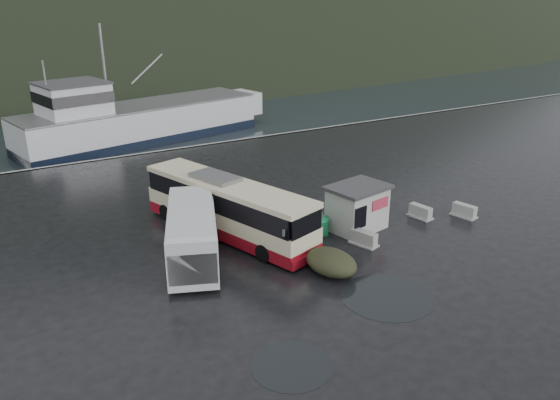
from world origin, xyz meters
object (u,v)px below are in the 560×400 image
white_van (194,261)px  dome_tent (331,273)px  jersey_barrier_b (364,245)px  fishing_trawler (142,126)px  waste_bin_left (317,234)px  jersey_barrier_c (464,216)px  waste_bin_right (282,236)px  jersey_barrier_a (420,217)px  coach_bus (229,234)px  ticket_kiosk (356,228)px

white_van → dome_tent: (5.04, -4.26, 0.00)m
jersey_barrier_b → fishing_trawler: fishing_trawler is taller
waste_bin_left → jersey_barrier_c: waste_bin_left is taller
white_van → waste_bin_right: white_van is taller
jersey_barrier_a → jersey_barrier_b: bearing=-166.3°
coach_bus → fishing_trawler: 27.23m
dome_tent → jersey_barrier_a: size_ratio=1.90×
waste_bin_right → jersey_barrier_a: (8.15, -1.76, 0.00)m
coach_bus → waste_bin_left: bearing=-48.5°
jersey_barrier_b → jersey_barrier_c: jersey_barrier_b is taller
jersey_barrier_b → jersey_barrier_c: 7.34m
waste_bin_left → waste_bin_right: waste_bin_right is taller
waste_bin_right → jersey_barrier_c: 10.84m
dome_tent → coach_bus: bearing=109.6°
white_van → waste_bin_right: (5.13, 0.33, 0.00)m
waste_bin_left → fishing_trawler: fishing_trawler is taller
coach_bus → jersey_barrier_b: bearing=-58.3°
waste_bin_left → jersey_barrier_b: size_ratio=0.89×
dome_tent → jersey_barrier_a: 8.71m
waste_bin_left → ticket_kiosk: (2.30, -0.45, 0.00)m
coach_bus → jersey_barrier_b: size_ratio=7.52×
jersey_barrier_c → white_van: bearing=170.6°
jersey_barrier_c → ticket_kiosk: bearing=164.8°
dome_tent → jersey_barrier_b: size_ratio=1.85×
coach_bus → waste_bin_left: size_ratio=8.46×
jersey_barrier_a → fishing_trawler: bearing=103.0°
white_van → waste_bin_left: size_ratio=5.09×
ticket_kiosk → dome_tent: bearing=-150.8°
jersey_barrier_a → waste_bin_right: bearing=167.8°
waste_bin_left → ticket_kiosk: 2.34m
jersey_barrier_b → dome_tent: bearing=-153.3°
waste_bin_right → ticket_kiosk: bearing=-16.4°
jersey_barrier_a → jersey_barrier_c: (2.28, -1.16, 0.00)m
ticket_kiosk → waste_bin_left: bearing=158.3°
waste_bin_left → dome_tent: (-1.79, -3.86, 0.00)m
waste_bin_left → jersey_barrier_a: waste_bin_left is taller
ticket_kiosk → fishing_trawler: fishing_trawler is taller
white_van → ticket_kiosk: white_van is taller
waste_bin_right → jersey_barrier_b: (3.09, -2.99, 0.00)m
jersey_barrier_a → jersey_barrier_c: jersey_barrier_c is taller
waste_bin_left → jersey_barrier_c: size_ratio=0.90×
jersey_barrier_a → jersey_barrier_b: (-5.06, -1.23, 0.00)m
white_van → waste_bin_left: bearing=18.0°
coach_bus → jersey_barrier_c: coach_bus is taller
white_van → jersey_barrier_a: 13.35m
coach_bus → jersey_barrier_c: size_ratio=7.64×
jersey_barrier_a → jersey_barrier_c: size_ratio=0.99×
coach_bus → ticket_kiosk: (6.33, -2.87, 0.00)m
ticket_kiosk → jersey_barrier_c: size_ratio=2.18×
fishing_trawler → white_van: bearing=-114.6°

